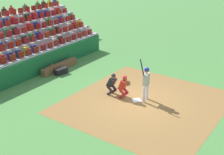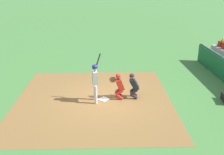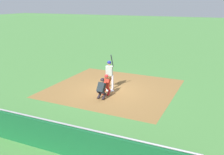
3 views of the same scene
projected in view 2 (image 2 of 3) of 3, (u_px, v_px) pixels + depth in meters
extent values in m
plane|color=#48823E|center=(104.00, 99.00, 12.76)|extent=(160.00, 160.00, 0.00)
cube|color=olive|center=(93.00, 99.00, 12.73)|extent=(8.06, 7.61, 0.01)
cube|color=white|center=(104.00, 99.00, 12.76)|extent=(0.62, 0.62, 0.02)
cylinder|color=silver|center=(96.00, 95.00, 12.17)|extent=(0.14, 0.14, 0.88)
cylinder|color=silver|center=(95.00, 91.00, 12.58)|extent=(0.14, 0.14, 0.88)
cube|color=#96A298|center=(95.00, 78.00, 12.11)|extent=(0.44, 0.27, 0.63)
sphere|color=#A87E4D|center=(95.00, 68.00, 11.95)|extent=(0.23, 0.23, 0.23)
sphere|color=navy|center=(95.00, 67.00, 11.92)|extent=(0.26, 0.26, 0.26)
cylinder|color=#96A298|center=(95.00, 71.00, 12.06)|extent=(0.45, 0.09, 0.14)
cylinder|color=#96A298|center=(95.00, 70.00, 12.21)|extent=(0.17, 0.14, 0.13)
cylinder|color=black|center=(98.00, 61.00, 12.10)|extent=(0.12, 0.31, 0.80)
sphere|color=black|center=(95.00, 69.00, 12.25)|extent=(0.06, 0.06, 0.06)
cylinder|color=red|center=(119.00, 97.00, 12.67)|extent=(0.15, 0.39, 0.34)
cylinder|color=red|center=(119.00, 93.00, 12.60)|extent=(0.15, 0.38, 0.33)
cylinder|color=red|center=(119.00, 94.00, 12.97)|extent=(0.15, 0.39, 0.34)
cylinder|color=red|center=(119.00, 90.00, 12.90)|extent=(0.15, 0.38, 0.33)
cube|color=red|center=(120.00, 84.00, 12.62)|extent=(0.43, 0.43, 0.60)
cube|color=red|center=(118.00, 84.00, 12.61)|extent=(0.38, 0.22, 0.45)
sphere|color=brown|center=(118.00, 77.00, 12.49)|extent=(0.22, 0.22, 0.22)
cube|color=black|center=(118.00, 77.00, 12.49)|extent=(0.20, 0.11, 0.20)
sphere|color=red|center=(118.00, 76.00, 12.47)|extent=(0.24, 0.24, 0.24)
cylinder|color=brown|center=(113.00, 79.00, 12.64)|extent=(0.08, 0.30, 0.30)
cylinder|color=red|center=(116.00, 80.00, 12.70)|extent=(0.16, 0.40, 0.22)
cylinder|color=black|center=(134.00, 96.00, 12.75)|extent=(0.18, 0.40, 0.34)
cylinder|color=black|center=(134.00, 92.00, 12.67)|extent=(0.18, 0.39, 0.33)
cylinder|color=black|center=(134.00, 93.00, 13.04)|extent=(0.18, 0.40, 0.34)
cylinder|color=black|center=(134.00, 89.00, 12.97)|extent=(0.18, 0.39, 0.33)
cube|color=black|center=(134.00, 84.00, 12.70)|extent=(0.47, 0.52, 0.60)
cube|color=black|center=(132.00, 84.00, 12.70)|extent=(0.40, 0.30, 0.43)
sphere|color=#A47754|center=(132.00, 77.00, 12.58)|extent=(0.22, 0.22, 0.22)
cube|color=black|center=(132.00, 77.00, 12.58)|extent=(0.21, 0.15, 0.19)
sphere|color=black|center=(132.00, 76.00, 12.56)|extent=(0.24, 0.24, 0.24)
cube|color=maroon|center=(224.00, 46.00, 19.79)|extent=(0.44, 0.10, 0.42)
cube|color=maroon|center=(220.00, 44.00, 20.44)|extent=(0.44, 0.10, 0.42)
cube|color=gold|center=(223.00, 43.00, 20.44)|extent=(0.32, 0.22, 0.52)
sphere|color=beige|center=(223.00, 39.00, 20.31)|extent=(0.19, 0.19, 0.19)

